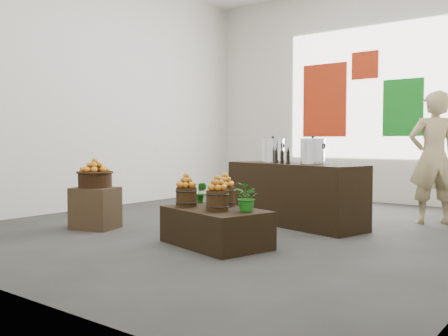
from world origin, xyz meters
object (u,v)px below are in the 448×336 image
Objects in this scene: display_table at (216,227)px; counter at (294,194)px; wicker_basket at (95,180)px; stock_pot_left at (273,151)px; stock_pot_center at (313,152)px; crate at (95,208)px; shopper at (433,158)px.

counter reaches higher than display_table.
stock_pot_left reaches higher than wicker_basket.
stock_pot_left is at bearing 52.31° from wicker_basket.
wicker_basket is 2.78m from stock_pot_center.
crate is 2.85m from stock_pot_center.
stock_pot_left reaches higher than display_table.
crate is at bearing -127.69° from stock_pot_left.
display_table is at bearing -77.54° from stock_pot_left.
display_table is at bearing 3.36° from wicker_basket.
counter reaches higher than crate.
shopper reaches higher than crate.
crate is 1.86m from display_table.
crate is 2.49m from stock_pot_left.
wicker_basket is 2.42m from stock_pot_left.
display_table is at bearing -75.60° from counter.
shopper is (1.13, 1.27, -0.08)m from stock_pot_center.
stock_pot_center is (2.16, 1.71, 0.71)m from crate.
display_table is 3.70× the size of stock_pot_left.
crate is 4.49m from shopper.
shopper reaches higher than counter.
stock_pot_center is (0.31, 1.60, 0.77)m from display_table.
shopper reaches higher than stock_pot_center.
shopper is (1.44, 1.19, 0.48)m from counter.
crate reaches higher than display_table.
wicker_basket reaches higher than display_table.
crate is at bearing -141.65° from stock_pot_center.
stock_pot_center is 1.70m from shopper.
stock_pot_left is (1.46, 1.89, 0.35)m from wicker_basket.
counter is 0.69m from stock_pot_left.
crate is at bearing -121.61° from counter.
wicker_basket is at bearing -121.61° from counter.
counter is 6.47× the size of stock_pot_left.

